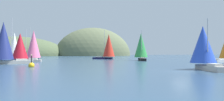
{
  "coord_description": "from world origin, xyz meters",
  "views": [
    {
      "loc": [
        -16.12,
        -25.19,
        2.8
      ],
      "look_at": [
        0.0,
        44.67,
        3.47
      ],
      "focal_mm": 30.84,
      "sensor_mm": 36.0,
      "label": 1
    }
  ],
  "objects_px": {
    "sailboat_white_mainsail": "(14,46)",
    "sailboat_crimson_sail": "(21,47)",
    "sailboat_blue_spinnaker": "(204,46)",
    "channel_buoy": "(31,65)",
    "sailboat_navy_sail": "(5,42)",
    "sailboat_pink_spinnaker": "(33,45)",
    "sailboat_green_sail": "(141,46)",
    "sailboat_scarlet_sail": "(108,46)"
  },
  "relations": [
    {
      "from": "sailboat_crimson_sail",
      "to": "sailboat_blue_spinnaker",
      "type": "height_order",
      "value": "sailboat_crimson_sail"
    },
    {
      "from": "sailboat_pink_spinnaker",
      "to": "sailboat_white_mainsail",
      "type": "bearing_deg",
      "value": 134.14
    },
    {
      "from": "sailboat_green_sail",
      "to": "sailboat_crimson_sail",
      "type": "relative_size",
      "value": 1.1
    },
    {
      "from": "sailboat_blue_spinnaker",
      "to": "sailboat_white_mainsail",
      "type": "xyz_separation_m",
      "value": [
        -41.7,
        54.03,
        1.62
      ]
    },
    {
      "from": "sailboat_pink_spinnaker",
      "to": "sailboat_blue_spinnaker",
      "type": "height_order",
      "value": "sailboat_pink_spinnaker"
    },
    {
      "from": "sailboat_navy_sail",
      "to": "sailboat_green_sail",
      "type": "bearing_deg",
      "value": 17.6
    },
    {
      "from": "sailboat_white_mainsail",
      "to": "sailboat_scarlet_sail",
      "type": "bearing_deg",
      "value": -6.51
    },
    {
      "from": "sailboat_white_mainsail",
      "to": "channel_buoy",
      "type": "xyz_separation_m",
      "value": [
        13.57,
        -41.9,
        -5.05
      ]
    },
    {
      "from": "sailboat_white_mainsail",
      "to": "channel_buoy",
      "type": "height_order",
      "value": "sailboat_white_mainsail"
    },
    {
      "from": "sailboat_pink_spinnaker",
      "to": "sailboat_navy_sail",
      "type": "distance_m",
      "value": 22.19
    },
    {
      "from": "sailboat_navy_sail",
      "to": "channel_buoy",
      "type": "xyz_separation_m",
      "value": [
        7.94,
        -11.2,
        -4.79
      ]
    },
    {
      "from": "sailboat_scarlet_sail",
      "to": "sailboat_white_mainsail",
      "type": "bearing_deg",
      "value": 173.49
    },
    {
      "from": "sailboat_crimson_sail",
      "to": "sailboat_white_mainsail",
      "type": "bearing_deg",
      "value": 108.66
    },
    {
      "from": "sailboat_green_sail",
      "to": "channel_buoy",
      "type": "height_order",
      "value": "sailboat_green_sail"
    },
    {
      "from": "sailboat_pink_spinnaker",
      "to": "sailboat_blue_spinnaker",
      "type": "distance_m",
      "value": 56.24
    },
    {
      "from": "sailboat_green_sail",
      "to": "sailboat_crimson_sail",
      "type": "xyz_separation_m",
      "value": [
        -38.15,
        -2.55,
        -0.61
      ]
    },
    {
      "from": "sailboat_navy_sail",
      "to": "sailboat_blue_spinnaker",
      "type": "bearing_deg",
      "value": -32.89
    },
    {
      "from": "sailboat_white_mainsail",
      "to": "channel_buoy",
      "type": "bearing_deg",
      "value": -72.06
    },
    {
      "from": "sailboat_blue_spinnaker",
      "to": "channel_buoy",
      "type": "relative_size",
      "value": 3.06
    },
    {
      "from": "sailboat_crimson_sail",
      "to": "sailboat_white_mainsail",
      "type": "xyz_separation_m",
      "value": [
        -7.0,
        20.72,
        1.03
      ]
    },
    {
      "from": "sailboat_green_sail",
      "to": "sailboat_crimson_sail",
      "type": "bearing_deg",
      "value": -176.17
    },
    {
      "from": "sailboat_crimson_sail",
      "to": "sailboat_navy_sail",
      "type": "bearing_deg",
      "value": -97.82
    },
    {
      "from": "sailboat_blue_spinnaker",
      "to": "channel_buoy",
      "type": "xyz_separation_m",
      "value": [
        -28.13,
        12.13,
        -3.42
      ]
    },
    {
      "from": "sailboat_pink_spinnaker",
      "to": "sailboat_navy_sail",
      "type": "bearing_deg",
      "value": -97.29
    },
    {
      "from": "sailboat_blue_spinnaker",
      "to": "channel_buoy",
      "type": "distance_m",
      "value": 30.82
    },
    {
      "from": "sailboat_pink_spinnaker",
      "to": "sailboat_green_sail",
      "type": "bearing_deg",
      "value": -14.47
    },
    {
      "from": "sailboat_white_mainsail",
      "to": "channel_buoy",
      "type": "relative_size",
      "value": 4.09
    },
    {
      "from": "sailboat_green_sail",
      "to": "sailboat_crimson_sail",
      "type": "height_order",
      "value": "sailboat_green_sail"
    },
    {
      "from": "sailboat_crimson_sail",
      "to": "sailboat_white_mainsail",
      "type": "relative_size",
      "value": 0.88
    },
    {
      "from": "sailboat_pink_spinnaker",
      "to": "sailboat_navy_sail",
      "type": "relative_size",
      "value": 1.06
    },
    {
      "from": "sailboat_scarlet_sail",
      "to": "sailboat_pink_spinnaker",
      "type": "distance_m",
      "value": 28.38
    },
    {
      "from": "sailboat_scarlet_sail",
      "to": "sailboat_white_mainsail",
      "type": "height_order",
      "value": "sailboat_scarlet_sail"
    },
    {
      "from": "sailboat_scarlet_sail",
      "to": "sailboat_blue_spinnaker",
      "type": "bearing_deg",
      "value": -84.0
    },
    {
      "from": "sailboat_crimson_sail",
      "to": "channel_buoy",
      "type": "relative_size",
      "value": 3.61
    },
    {
      "from": "sailboat_blue_spinnaker",
      "to": "channel_buoy",
      "type": "height_order",
      "value": "sailboat_blue_spinnaker"
    },
    {
      "from": "sailboat_crimson_sail",
      "to": "sailboat_white_mainsail",
      "type": "height_order",
      "value": "sailboat_white_mainsail"
    },
    {
      "from": "sailboat_crimson_sail",
      "to": "sailboat_blue_spinnaker",
      "type": "distance_m",
      "value": 48.1
    },
    {
      "from": "sailboat_white_mainsail",
      "to": "sailboat_crimson_sail",
      "type": "bearing_deg",
      "value": -71.34
    },
    {
      "from": "sailboat_blue_spinnaker",
      "to": "sailboat_navy_sail",
      "type": "xyz_separation_m",
      "value": [
        -36.07,
        23.32,
        1.37
      ]
    },
    {
      "from": "sailboat_white_mainsail",
      "to": "sailboat_navy_sail",
      "type": "xyz_separation_m",
      "value": [
        5.63,
        -30.71,
        -0.25
      ]
    },
    {
      "from": "channel_buoy",
      "to": "sailboat_crimson_sail",
      "type": "bearing_deg",
      "value": 107.23
    },
    {
      "from": "sailboat_crimson_sail",
      "to": "channel_buoy",
      "type": "height_order",
      "value": "sailboat_crimson_sail"
    }
  ]
}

